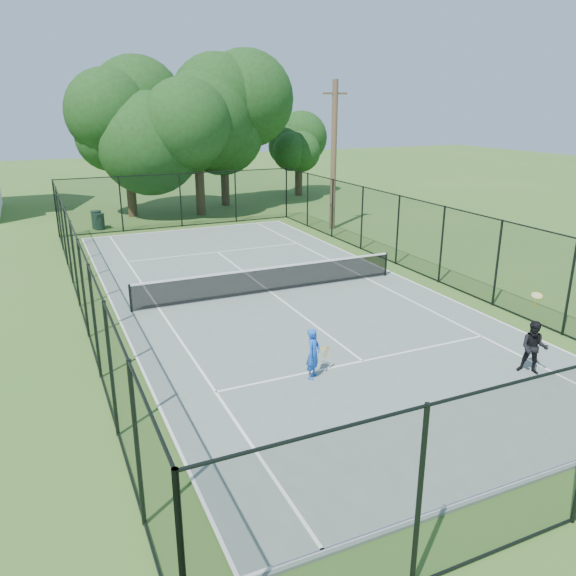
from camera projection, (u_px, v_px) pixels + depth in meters
name	position (u px, v px, depth m)	size (l,w,h in m)	color
ground	(271.00, 294.00, 20.58)	(120.00, 120.00, 0.00)	#366322
tennis_court	(271.00, 293.00, 20.57)	(11.00, 24.00, 0.06)	slate
tennis_net	(270.00, 278.00, 20.40)	(10.08, 0.08, 0.95)	black
fence	(270.00, 254.00, 20.12)	(13.10, 26.10, 3.00)	black
tree_near_left	(126.00, 132.00, 33.21)	(6.28, 6.28, 8.19)	#332114
tree_near_mid	(197.00, 132.00, 33.71)	(6.22, 6.22, 8.13)	#332114
tree_near_right	(223.00, 122.00, 36.94)	(6.24, 6.24, 8.61)	#332114
tree_far_right	(299.00, 148.00, 41.69)	(4.26, 4.26, 5.64)	#332114
trash_bin_left	(97.00, 220.00, 31.20)	(0.58, 0.58, 0.99)	black
trash_bin_right	(100.00, 221.00, 30.95)	(0.58, 0.58, 0.89)	black
utility_pole	(334.00, 156.00, 30.07)	(1.40, 0.30, 7.85)	#4C3823
player_blue	(314.00, 353.00, 13.94)	(0.87, 0.55, 1.32)	blue
player_black	(534.00, 347.00, 14.17)	(0.84, 0.92, 2.02)	black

